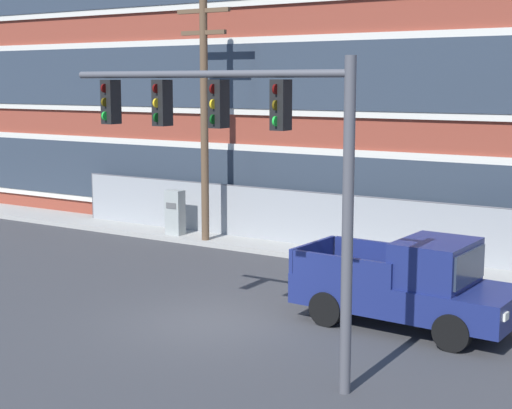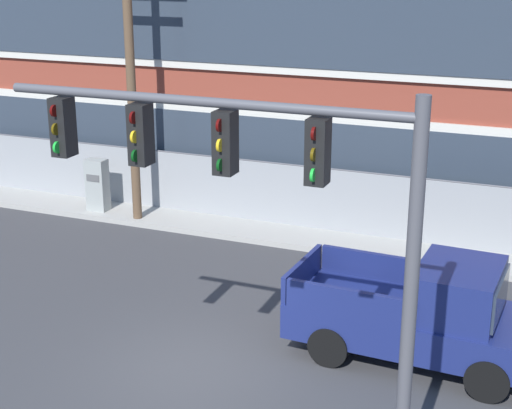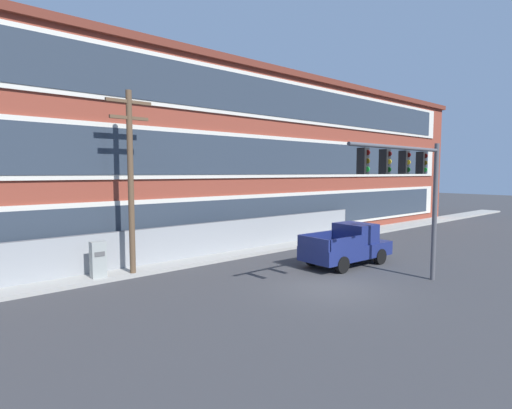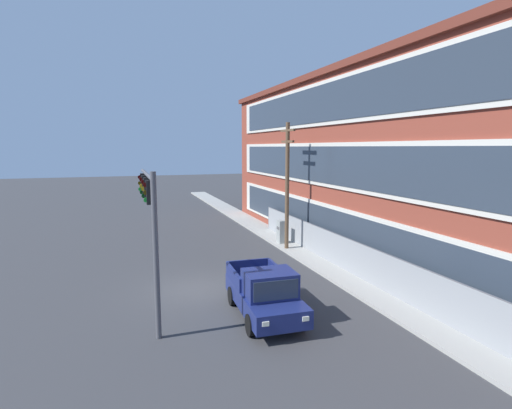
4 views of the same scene
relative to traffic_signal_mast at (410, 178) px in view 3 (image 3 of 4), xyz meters
The scene contains 8 objects.
ground_plane 5.42m from the traffic_signal_mast, 136.30° to the left, with size 160.00×160.00×0.00m, color #38383A.
sidewalk_building_side 10.97m from the traffic_signal_mast, 102.82° to the left, with size 80.00×2.03×0.16m, color #9E9B93.
brick_mill_building 15.46m from the traffic_signal_mast, 84.26° to the left, with size 49.72×9.63×11.40m.
chain_link_fence 11.04m from the traffic_signal_mast, 101.64° to the left, with size 23.56×0.06×1.95m.
traffic_signal_mast is the anchor object (origin of this frame).
pickup_truck_navy 5.73m from the traffic_signal_mast, 67.23° to the left, with size 5.09×2.35×2.07m.
utility_pole_near_corner 11.84m from the traffic_signal_mast, 129.57° to the left, with size 2.05×0.26×8.29m.
electrical_cabinet 13.45m from the traffic_signal_mast, 134.00° to the left, with size 0.62×0.44×1.74m.
Camera 3 is at (-12.66, -10.10, 4.69)m, focal length 28.00 mm.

